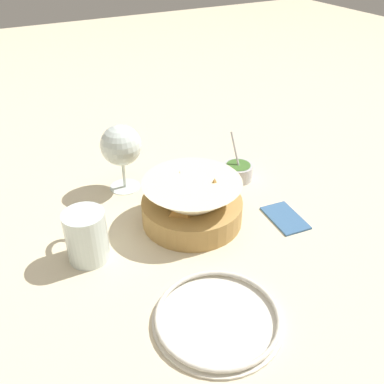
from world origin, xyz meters
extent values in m
plane|color=beige|center=(0.00, 0.00, 0.00)|extent=(4.00, 4.00, 0.00)
cylinder|color=#B2894C|center=(0.02, -0.04, 0.02)|extent=(0.20, 0.20, 0.05)
cone|color=beige|center=(0.02, -0.04, 0.05)|extent=(0.20, 0.20, 0.09)
cylinder|color=#3D842D|center=(0.02, -0.04, 0.03)|extent=(0.15, 0.15, 0.01)
pyramid|color=#CC8E42|center=(0.07, -0.03, 0.06)|extent=(0.07, 0.06, 0.06)
pyramid|color=#CC8E42|center=(0.00, 0.00, 0.06)|extent=(0.05, 0.06, 0.06)
pyramid|color=#CC8E42|center=(0.00, -0.08, 0.07)|extent=(0.08, 0.08, 0.07)
cylinder|color=#B7B7BC|center=(0.12, -0.21, 0.02)|extent=(0.07, 0.07, 0.04)
cylinder|color=#42702D|center=(0.12, -0.21, 0.02)|extent=(0.06, 0.06, 0.03)
cylinder|color=#B7B7BC|center=(0.13, -0.21, 0.06)|extent=(0.05, 0.01, 0.10)
cylinder|color=silver|center=(0.21, 0.04, 0.00)|extent=(0.07, 0.07, 0.00)
cylinder|color=silver|center=(0.21, 0.04, 0.04)|extent=(0.01, 0.01, 0.07)
sphere|color=silver|center=(0.21, 0.04, 0.11)|extent=(0.09, 0.09, 0.09)
sphere|color=#DBD17A|center=(0.21, 0.04, 0.10)|extent=(0.06, 0.06, 0.06)
cylinder|color=silver|center=(0.01, 0.18, 0.05)|extent=(0.07, 0.07, 0.10)
cylinder|color=gold|center=(0.01, 0.18, 0.04)|extent=(0.06, 0.06, 0.07)
torus|color=silver|center=(0.06, 0.18, 0.05)|extent=(0.07, 0.01, 0.07)
cylinder|color=silver|center=(-0.22, 0.05, 0.00)|extent=(0.20, 0.20, 0.01)
torus|color=silver|center=(-0.22, 0.05, 0.01)|extent=(0.20, 0.20, 0.01)
cube|color=#38608E|center=(-0.06, -0.21, 0.00)|extent=(0.11, 0.07, 0.01)
camera|label=1|loc=(-0.59, 0.29, 0.53)|focal=40.00mm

